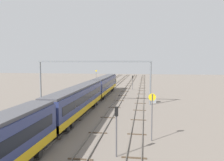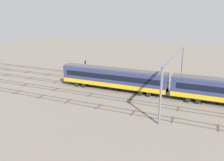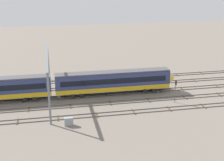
% 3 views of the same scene
% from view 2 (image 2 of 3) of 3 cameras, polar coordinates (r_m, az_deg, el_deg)
% --- Properties ---
extents(ground_plane, '(194.87, 194.87, 0.00)m').
position_cam_2_polar(ground_plane, '(49.83, 1.80, -2.62)').
color(ground_plane, slate).
extents(track_near_foreground, '(178.87, 2.40, 0.16)m').
position_cam_2_polar(track_near_foreground, '(58.70, 5.45, 0.29)').
color(track_near_foreground, '#59544C').
rests_on(track_near_foreground, ground).
extents(track_second_near, '(178.87, 2.40, 0.16)m').
position_cam_2_polar(track_second_near, '(54.21, 3.78, -1.01)').
color(track_second_near, '#59544C').
rests_on(track_second_near, ground).
extents(track_with_train, '(178.87, 2.40, 0.16)m').
position_cam_2_polar(track_with_train, '(49.81, 1.80, -2.55)').
color(track_with_train, '#59544C').
rests_on(track_with_train, ground).
extents(track_second_far, '(178.87, 2.40, 0.16)m').
position_cam_2_polar(track_second_far, '(45.52, -0.56, -4.37)').
color(track_second_far, '#59544C').
rests_on(track_second_far, ground).
extents(track_far_background, '(178.87, 2.40, 0.16)m').
position_cam_2_polar(track_far_background, '(41.38, -3.42, -6.56)').
color(track_far_background, '#59544C').
rests_on(track_far_background, ground).
extents(overhead_gantry, '(0.40, 24.84, 9.23)m').
position_cam_2_polar(overhead_gantry, '(44.91, 15.67, 4.23)').
color(overhead_gantry, slate).
rests_on(overhead_gantry, ground).
extents(signal_light_trackside_departure, '(0.31, 0.32, 4.53)m').
position_cam_2_polar(signal_light_trackside_departure, '(60.50, -6.76, 3.56)').
color(signal_light_trackside_departure, '#4C4C51').
rests_on(signal_light_trackside_departure, ground).
extents(relay_cabinet, '(1.46, 0.65, 1.44)m').
position_cam_2_polar(relay_cabinet, '(59.48, 14.34, 0.71)').
color(relay_cabinet, gray).
rests_on(relay_cabinet, ground).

